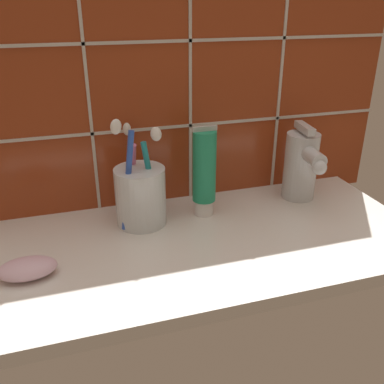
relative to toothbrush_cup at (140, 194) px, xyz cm
name	(u,v)px	position (x,y,z in cm)	size (l,w,h in cm)	color
sink_counter	(209,243)	(8.83, -7.93, -6.04)	(65.95, 31.41, 2.00)	silver
tile_wall_backsplash	(179,97)	(8.83, 8.02, 13.15)	(75.95, 1.72, 40.36)	#933819
toothbrush_cup	(140,194)	(0.00, 0.00, 0.00)	(8.50, 11.33, 18.05)	silver
toothpaste_tube	(204,172)	(10.60, -0.05, 2.50)	(4.02, 3.82, 15.16)	white
sink_faucet	(302,164)	(29.02, 0.63, 1.48)	(5.81, 11.25, 13.51)	silver
soap_bar	(27,269)	(-17.05, -10.34, -3.72)	(7.58, 4.48, 2.64)	#DBB2C6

